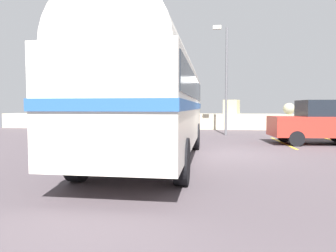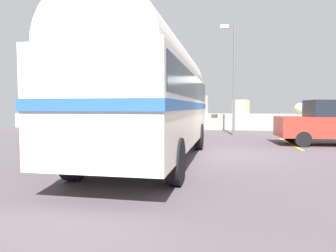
% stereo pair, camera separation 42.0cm
% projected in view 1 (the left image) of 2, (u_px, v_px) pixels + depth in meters
% --- Properties ---
extents(ground, '(32.00, 26.00, 0.02)m').
position_uv_depth(ground, '(217.00, 154.00, 10.22)').
color(ground, '#4E4449').
extents(breakwater, '(31.36, 2.41, 2.48)m').
position_uv_depth(breakwater, '(212.00, 119.00, 21.84)').
color(breakwater, '#BEB393').
rests_on(breakwater, ground).
extents(vintage_coach, '(2.62, 8.64, 3.70)m').
position_uv_depth(vintage_coach, '(153.00, 91.00, 8.73)').
color(vintage_coach, black).
rests_on(vintage_coach, ground).
extents(parked_car_nearest, '(4.19, 1.94, 1.86)m').
position_uv_depth(parked_car_nearest, '(323.00, 122.00, 12.76)').
color(parked_car_nearest, black).
rests_on(parked_car_nearest, ground).
extents(lamp_post, '(0.85, 0.66, 5.97)m').
position_uv_depth(lamp_post, '(225.00, 75.00, 16.77)').
color(lamp_post, '#5B5B60').
rests_on(lamp_post, ground).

